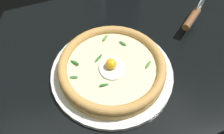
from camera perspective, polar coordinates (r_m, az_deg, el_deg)
ground_plane at (r=0.66m, az=1.44°, el=-4.05°), size 2.40×2.40×0.03m
pizza_plate at (r=0.66m, az=-0.00°, el=-1.34°), size 0.32×0.32×0.01m
pizza at (r=0.64m, az=-0.00°, el=-0.07°), size 0.27×0.27×0.05m
pizza_cutter at (r=0.79m, az=18.11°, el=11.15°), size 0.11×0.11×0.08m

